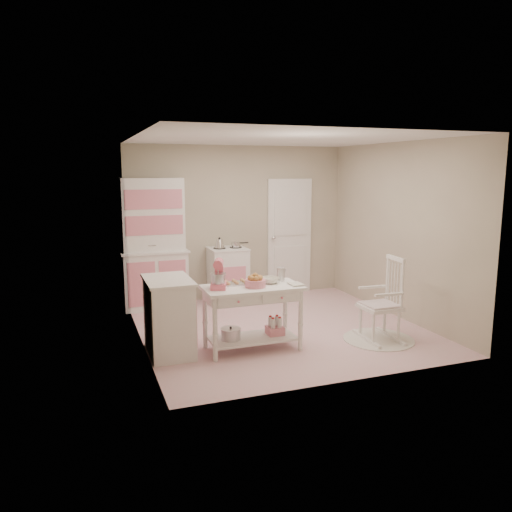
% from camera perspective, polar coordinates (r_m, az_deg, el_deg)
% --- Properties ---
extents(room_shell, '(3.84, 3.84, 2.62)m').
position_cam_1_polar(room_shell, '(6.77, 2.87, 5.17)').
color(room_shell, pink).
rests_on(room_shell, ground).
extents(door, '(0.82, 0.05, 2.04)m').
position_cam_1_polar(door, '(8.92, 3.84, 2.24)').
color(door, white).
rests_on(door, ground).
extents(hutch, '(1.06, 0.50, 2.08)m').
position_cam_1_polar(hutch, '(8.05, -11.58, 1.37)').
color(hutch, white).
rests_on(hutch, ground).
extents(stove, '(0.62, 0.57, 0.92)m').
position_cam_1_polar(stove, '(8.36, -3.23, -2.17)').
color(stove, white).
rests_on(stove, ground).
extents(base_cabinet, '(0.54, 0.84, 0.92)m').
position_cam_1_polar(base_cabinet, '(6.13, -9.93, -6.79)').
color(base_cabinet, white).
rests_on(base_cabinet, ground).
extents(lace_rug, '(0.92, 0.92, 0.01)m').
position_cam_1_polar(lace_rug, '(6.82, 13.82, -9.21)').
color(lace_rug, white).
rests_on(lace_rug, ground).
extents(rocking_chair, '(0.52, 0.75, 1.10)m').
position_cam_1_polar(rocking_chair, '(6.66, 14.01, -4.78)').
color(rocking_chair, white).
rests_on(rocking_chair, ground).
extents(work_table, '(1.20, 0.60, 0.80)m').
position_cam_1_polar(work_table, '(6.18, -0.41, -7.08)').
color(work_table, white).
rests_on(work_table, ground).
extents(stand_mixer, '(0.28, 0.33, 0.34)m').
position_cam_1_polar(stand_mixer, '(5.93, -4.31, -2.14)').
color(stand_mixer, '#FF6B87').
rests_on(stand_mixer, work_table).
extents(cookie_tray, '(0.34, 0.24, 0.02)m').
position_cam_1_polar(cookie_tray, '(6.19, -2.28, -3.14)').
color(cookie_tray, silver).
rests_on(cookie_tray, work_table).
extents(bread_basket, '(0.25, 0.25, 0.09)m').
position_cam_1_polar(bread_basket, '(6.02, -0.08, -3.14)').
color(bread_basket, pink).
rests_on(bread_basket, work_table).
extents(mixing_bowl, '(0.23, 0.23, 0.07)m').
position_cam_1_polar(mixing_bowl, '(6.23, 1.60, -2.79)').
color(mixing_bowl, silver).
rests_on(mixing_bowl, work_table).
extents(metal_pitcher, '(0.10, 0.10, 0.17)m').
position_cam_1_polar(metal_pitcher, '(6.36, 2.85, -2.10)').
color(metal_pitcher, silver).
rests_on(metal_pitcher, work_table).
extents(recipe_book, '(0.16, 0.21, 0.02)m').
position_cam_1_polar(recipe_book, '(6.12, 3.94, -3.29)').
color(recipe_book, silver).
rests_on(recipe_book, work_table).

